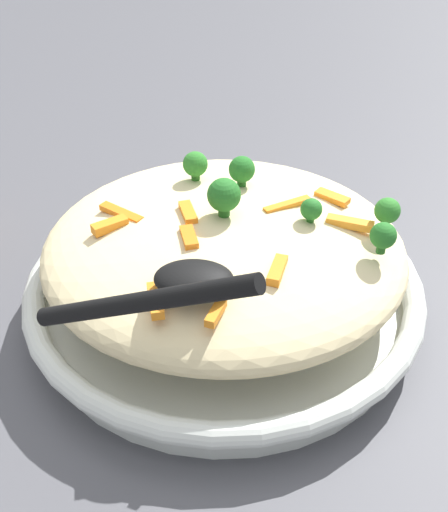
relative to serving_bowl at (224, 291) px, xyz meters
The scene contains 20 objects.
ground_plane 0.02m from the serving_bowl, ahead, with size 2.40×2.40×0.00m, color #4C4C51.
serving_bowl is the anchor object (origin of this frame).
pasta_mound 0.05m from the serving_bowl, ahead, with size 0.31×0.29×0.07m, color beige.
carrot_piece_0 0.13m from the serving_bowl, behind, with size 0.04×0.01×0.01m, color orange.
carrot_piece_1 0.13m from the serving_bowl, 155.90° to the right, with size 0.03×0.01×0.01m, color orange.
carrot_piece_2 0.14m from the serving_bowl, 90.24° to the left, with size 0.03×0.01×0.01m, color orange.
carrot_piece_3 0.12m from the serving_bowl, ahead, with size 0.03×0.01×0.01m, color orange.
carrot_piece_4 0.14m from the serving_bowl, 67.78° to the left, with size 0.03×0.01×0.01m, color orange.
carrot_piece_5 0.10m from the serving_bowl, 159.39° to the right, with size 0.04×0.01×0.01m, color orange.
carrot_piece_6 0.09m from the serving_bowl, ahead, with size 0.03×0.01×0.01m, color orange.
carrot_piece_7 0.09m from the serving_bowl, 51.91° to the left, with size 0.03×0.01×0.01m, color orange.
carrot_piece_8 0.11m from the serving_bowl, 122.50° to the left, with size 0.03×0.01×0.01m, color orange.
carrot_piece_9 0.12m from the serving_bowl, ahead, with size 0.04×0.01×0.01m, color orange.
broccoli_floret_0 0.12m from the serving_bowl, 65.78° to the right, with size 0.02×0.02×0.03m.
broccoli_floret_1 0.16m from the serving_bowl, behind, with size 0.02×0.02×0.03m.
broccoli_floret_2 0.11m from the serving_bowl, 103.78° to the right, with size 0.02×0.02×0.03m.
broccoli_floret_3 0.16m from the serving_bowl, 164.37° to the left, with size 0.02×0.02×0.03m.
broccoli_floret_4 0.10m from the serving_bowl, 58.96° to the left, with size 0.03×0.03×0.04m.
broccoli_floret_5 0.11m from the serving_bowl, behind, with size 0.02×0.02×0.02m.
serving_spoon 0.16m from the serving_bowl, 78.10° to the left, with size 0.15×0.12×0.09m.
Camera 1 is at (-0.02, 0.44, 0.39)m, focal length 45.36 mm.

